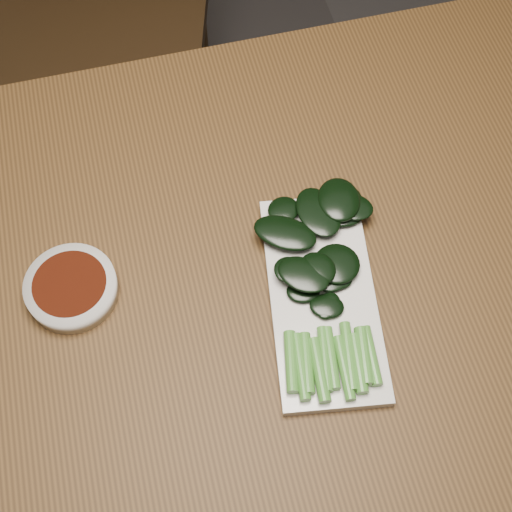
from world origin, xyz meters
The scene contains 6 objects.
ground centered at (0.00, 0.00, 0.00)m, with size 6.00×6.00×0.00m, color #302D2D.
table centered at (0.00, 0.00, 0.68)m, with size 1.40×0.80×0.75m.
chair_far centered at (-0.11, 0.84, 0.49)m, with size 0.56×0.56×0.89m.
sauce_bowl centered at (-0.20, 0.04, 0.76)m, with size 0.11×0.11×0.03m.
serving_plate centered at (0.10, -0.05, 0.76)m, with size 0.17×0.30×0.01m.
gai_lan centered at (0.11, -0.03, 0.77)m, with size 0.18×0.29×0.02m.
Camera 1 is at (-0.07, -0.39, 1.56)m, focal length 50.00 mm.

